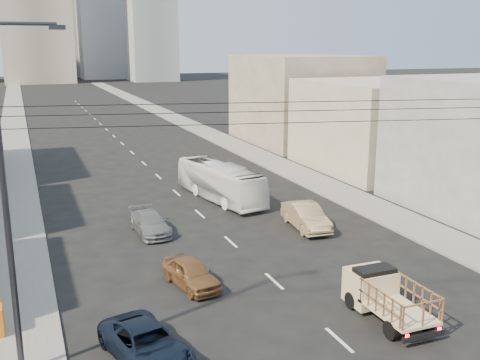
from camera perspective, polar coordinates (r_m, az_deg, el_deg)
sidewalk_left at (r=85.67m, az=-22.01°, el=5.12°), size 3.50×180.00×0.12m
sidewalk_right at (r=88.59m, az=-6.60°, el=6.26°), size 3.50×180.00×0.12m
lane_dashes at (r=69.70m, az=-12.31°, el=4.03°), size 0.15×104.00×0.01m
flatbed_pickup at (r=24.59m, az=14.59°, el=-11.08°), size 1.95×4.41×1.90m
navy_pickup at (r=21.36m, az=-9.49°, el=-16.12°), size 3.19×5.06×1.30m
city_bus at (r=41.35m, az=-2.04°, el=-0.17°), size 3.91×10.00×2.72m
sedan_brown at (r=26.98m, az=-5.00°, el=-9.41°), size 2.26×4.09×1.32m
sedan_tan at (r=35.24m, az=6.71°, el=-3.68°), size 2.07×4.86×1.56m
sedan_grey at (r=34.59m, az=-9.14°, el=-4.33°), size 2.02×4.52×1.29m
streetlamp_left at (r=19.54m, az=-22.50°, el=-1.50°), size 2.36×0.25×12.00m
overhead_wires at (r=19.81m, az=11.87°, el=6.90°), size 23.01×5.02×0.72m
bldg_right_mid at (r=53.06m, az=13.67°, el=5.41°), size 11.00×14.00×8.00m
bldg_right_far at (r=66.80m, az=6.15°, el=8.18°), size 12.00×16.00×10.00m
midrise_ne at (r=202.21m, az=-13.80°, el=15.68°), size 16.00×16.00×40.00m
midrise_back at (r=215.88m, az=-17.68°, el=15.81°), size 18.00×18.00×44.00m
midrise_east at (r=184.54m, az=-8.99°, el=14.27°), size 14.00×14.00×28.00m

